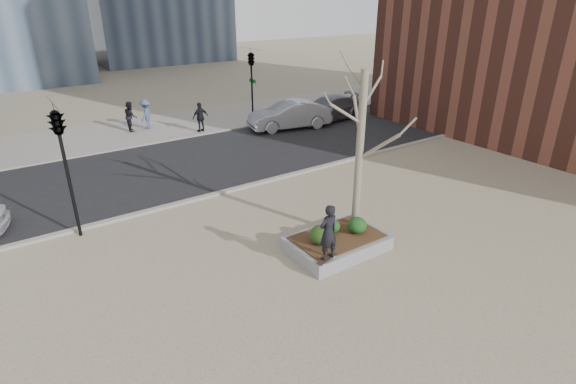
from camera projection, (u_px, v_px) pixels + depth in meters
ground at (311, 259)px, 13.73m from camera, size 120.00×120.00×0.00m
street at (184, 165)px, 21.26m from camera, size 60.00×8.00×0.02m
far_sidewalk at (138, 131)px, 26.53m from camera, size 60.00×6.00×0.02m
planter at (337, 244)px, 14.16m from camera, size 3.00×2.00×0.45m
planter_mulch at (337, 237)px, 14.06m from camera, size 2.70×1.70×0.04m
sycamore_tree at (361, 127)px, 13.45m from camera, size 2.80×2.80×6.60m
shrub_left at (321, 235)px, 13.53m from camera, size 0.70×0.70×0.60m
shrub_middle at (333, 226)px, 14.22m from camera, size 0.48×0.48×0.41m
shrub_right at (357, 225)px, 14.17m from camera, size 0.61×0.61×0.52m
skateboard at (327, 259)px, 12.84m from camera, size 0.80×0.41×0.08m
skateboarder at (328, 232)px, 12.49m from camera, size 0.63×0.43×1.68m
car_silver at (290, 115)px, 26.65m from camera, size 5.14×2.73×1.61m
car_third at (328, 109)px, 28.39m from camera, size 5.18×2.32×1.48m
pedestrian_a at (131, 116)px, 26.15m from camera, size 0.74×0.90×1.72m
pedestrian_b at (146, 114)px, 26.51m from camera, size 1.23×1.27×1.74m
pedestrian_c at (200, 117)px, 25.97m from camera, size 1.04×0.53×1.71m
traffic_light_near at (68, 173)px, 14.19m from camera, size 0.60×2.48×4.50m
traffic_light_far at (252, 87)px, 27.18m from camera, size 0.60×2.48×4.50m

